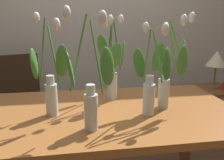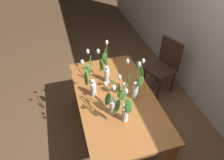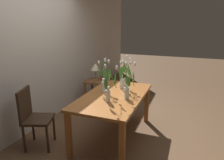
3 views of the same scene
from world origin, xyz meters
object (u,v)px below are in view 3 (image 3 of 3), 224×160
object	(u,v)px
tulip_vase_1	(104,80)
tulip_vase_2	(128,87)
dining_chair	(33,115)
table_lamp	(95,67)
dining_table	(114,100)
tulip_vase_4	(123,78)
tulip_vase_3	(109,90)
pillar_candle	(100,78)
side_table	(96,85)
tulip_vase_0	(125,79)

from	to	relation	value
tulip_vase_1	tulip_vase_2	xyz separation A→B (m)	(-0.18, -0.47, -0.02)
dining_chair	table_lamp	xyz separation A→B (m)	(2.00, -0.08, 0.33)
dining_table	tulip_vase_4	xyz separation A→B (m)	(0.38, -0.03, 0.28)
tulip_vase_1	tulip_vase_3	size ratio (longest dim) A/B	0.99
tulip_vase_3	tulip_vase_4	size ratio (longest dim) A/B	1.00
tulip_vase_2	pillar_candle	size ratio (longest dim) A/B	7.82
side_table	pillar_candle	world-z (taller)	pillar_candle
side_table	tulip_vase_3	bearing A→B (deg)	-148.24
tulip_vase_4	tulip_vase_3	bearing A→B (deg)	-179.51
tulip_vase_1	pillar_candle	xyz separation A→B (m)	(1.30, 0.66, -0.36)
tulip_vase_2	side_table	size ratio (longest dim) A/B	1.07
tulip_vase_2	tulip_vase_3	distance (m)	0.30
tulip_vase_1	side_table	distance (m)	1.48
dining_table	table_lamp	bearing A→B (deg)	35.98
tulip_vase_3	side_table	world-z (taller)	tulip_vase_3
table_lamp	tulip_vase_1	bearing A→B (deg)	-148.78
dining_table	dining_chair	xyz separation A→B (m)	(-0.69, 1.03, -0.12)
tulip_vase_2	tulip_vase_4	world-z (taller)	tulip_vase_2
tulip_vase_4	dining_chair	xyz separation A→B (m)	(-1.08, 1.07, -0.40)
table_lamp	tulip_vase_0	bearing A→B (deg)	-135.39
side_table	table_lamp	bearing A→B (deg)	21.85
tulip_vase_2	dining_chair	bearing A→B (deg)	114.46
tulip_vase_1	dining_chair	xyz separation A→B (m)	(-0.77, 0.83, -0.43)
tulip_vase_0	dining_chair	world-z (taller)	tulip_vase_0
tulip_vase_2	side_table	bearing A→B (deg)	41.19
tulip_vase_0	side_table	size ratio (longest dim) A/B	0.94
dining_table	pillar_candle	bearing A→B (deg)	32.17
tulip_vase_3	side_table	xyz separation A→B (m)	(1.56, 0.97, -0.49)
pillar_candle	side_table	bearing A→B (deg)	154.17
dining_table	pillar_candle	world-z (taller)	dining_table
tulip_vase_4	side_table	bearing A→B (deg)	47.76
tulip_vase_1	tulip_vase_2	bearing A→B (deg)	-111.47
tulip_vase_4	pillar_candle	size ratio (longest dim) A/B	7.57
dining_table	tulip_vase_2	bearing A→B (deg)	-111.80
tulip_vase_2	table_lamp	size ratio (longest dim) A/B	1.47
tulip_vase_1	pillar_candle	size ratio (longest dim) A/B	7.43
dining_table	tulip_vase_4	bearing A→B (deg)	-4.85
table_lamp	dining_chair	bearing A→B (deg)	177.60
tulip_vase_3	dining_chair	xyz separation A→B (m)	(-0.39, 1.07, -0.40)
tulip_vase_1	tulip_vase_3	distance (m)	0.46
dining_table	tulip_vase_1	xyz separation A→B (m)	(0.08, 0.20, 0.30)
tulip_vase_4	table_lamp	size ratio (longest dim) A/B	1.43
dining_table	dining_chair	size ratio (longest dim) A/B	1.72
tulip_vase_3	side_table	distance (m)	1.90
tulip_vase_2	tulip_vase_3	bearing A→B (deg)	131.66
dining_chair	tulip_vase_1	bearing A→B (deg)	-46.97
dining_table	tulip_vase_3	size ratio (longest dim) A/B	2.83
tulip_vase_1	tulip_vase_2	distance (m)	0.50
pillar_candle	tulip_vase_4	bearing A→B (deg)	-137.88
pillar_candle	table_lamp	bearing A→B (deg)	132.79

